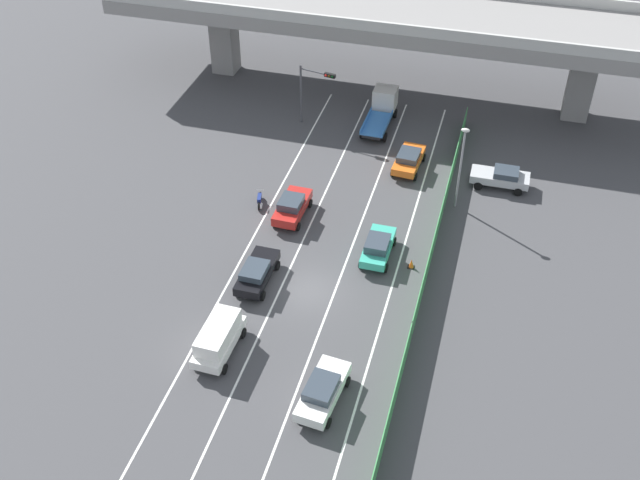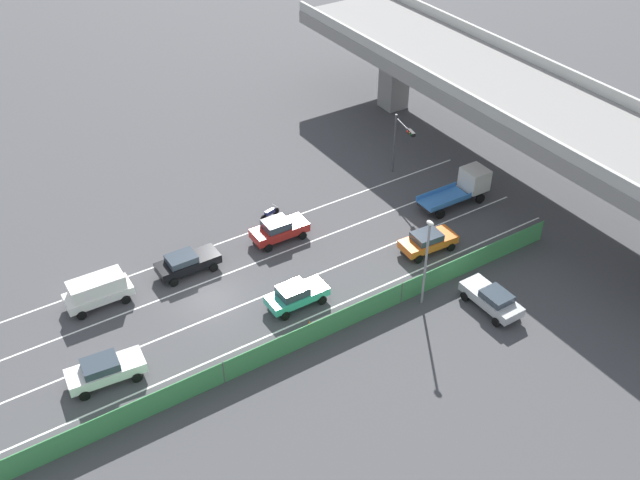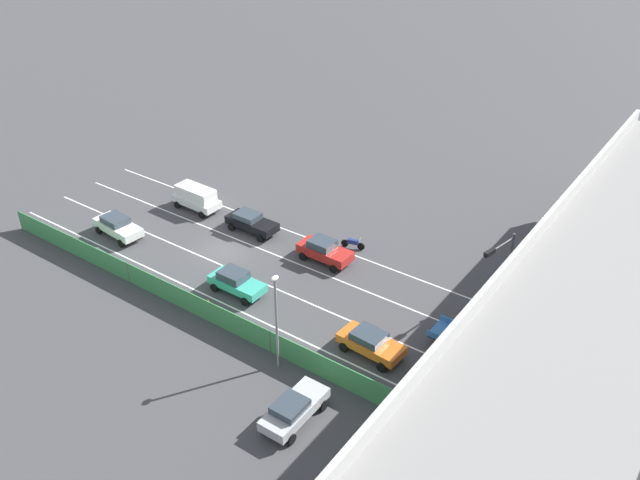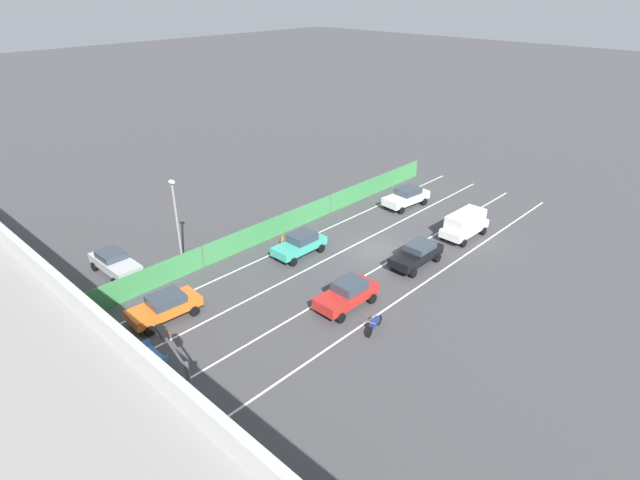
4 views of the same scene
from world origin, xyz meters
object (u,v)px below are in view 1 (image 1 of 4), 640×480
car_sedan_black (257,272)px  car_hatchback_white (323,391)px  car_van_white (218,337)px  flatbed_truck_blue (383,107)px  car_taxi_teal (378,247)px  traffic_light (312,85)px  car_taxi_orange (409,159)px  street_lamp (461,160)px  car_sedan_red (292,206)px  traffic_cone (411,264)px  motorcycle (260,199)px  parked_wagon_silver (501,177)px

car_sedan_black → car_hatchback_white: size_ratio=0.95×
car_van_white → car_sedan_black: bearing=88.5°
car_hatchback_white → flatbed_truck_blue: flatbed_truck_blue is taller
car_taxi_teal → traffic_light: bearing=120.3°
car_taxi_orange → car_hatchback_white: bearing=-90.9°
street_lamp → car_hatchback_white: bearing=-103.0°
car_sedan_red → car_sedan_black: size_ratio=0.97×
car_sedan_red → car_hatchback_white: size_ratio=0.92×
car_van_white → traffic_cone: 14.45m
flatbed_truck_blue → car_sedan_red: bearing=-102.9°
car_van_white → street_lamp: street_lamp is taller
car_sedan_red → car_hatchback_white: 17.21m
motorcycle → parked_wagon_silver: size_ratio=0.43×
car_taxi_teal → flatbed_truck_blue: bearing=101.0°
traffic_light → car_hatchback_white: bearing=-72.9°
street_lamp → car_van_white: bearing=-122.5°
street_lamp → motorcycle: bearing=-165.2°
car_sedan_black → car_taxi_orange: size_ratio=1.03×
car_van_white → flatbed_truck_blue: bearing=82.6°
car_sedan_black → motorcycle: car_sedan_black is taller
flatbed_truck_blue → traffic_cone: flatbed_truck_blue is taller
car_taxi_orange → street_lamp: 6.72m
flatbed_truck_blue → car_taxi_orange: bearing=-62.0°
car_van_white → car_taxi_orange: car_van_white is taller
motorcycle → traffic_light: traffic_light is taller
car_hatchback_white → car_taxi_orange: (0.38, 24.39, -0.05)m
car_sedan_black → car_taxi_orange: bearing=65.7°
car_hatchback_white → car_taxi_orange: size_ratio=1.08×
car_sedan_red → street_lamp: (11.40, 4.54, 3.17)m
car_van_white → car_sedan_black: size_ratio=1.00×
parked_wagon_silver → motorcycle: bearing=-157.1°
traffic_light → traffic_cone: (11.61, -16.16, -3.51)m
flatbed_truck_blue → street_lamp: size_ratio=0.90×
car_sedan_red → motorcycle: car_sedan_red is taller
street_lamp → parked_wagon_silver: bearing=49.6°
car_van_white → street_lamp: bearing=57.5°
car_sedan_black → traffic_cone: size_ratio=6.51×
car_hatchback_white → parked_wagon_silver: (7.69, 23.90, -0.06)m
traffic_light → traffic_cone: 20.20m
motorcycle → traffic_cone: (12.28, -4.00, -0.14)m
car_sedan_red → flatbed_truck_blue: bearing=77.1°
traffic_cone → car_sedan_black: bearing=-156.1°
traffic_light → traffic_cone: bearing=-54.3°
car_van_white → traffic_light: bearing=94.0°
car_taxi_orange → traffic_cone: (2.39, -11.75, -0.56)m
parked_wagon_silver → traffic_cone: 12.29m
car_sedan_red → traffic_light: 13.44m
traffic_light → traffic_cone: size_ratio=7.84×
car_van_white → flatbed_truck_blue: (3.79, 29.12, 0.15)m
car_van_white → car_taxi_orange: 23.56m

